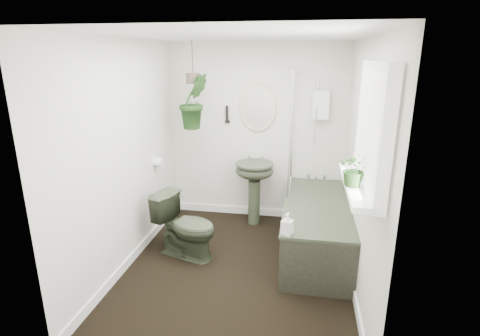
# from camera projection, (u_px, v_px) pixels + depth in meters

# --- Properties ---
(floor) EXTENTS (2.30, 2.80, 0.02)m
(floor) POSITION_uv_depth(u_px,v_px,m) (238.00, 269.00, 3.92)
(floor) COLOR black
(floor) RESTS_ON ground
(ceiling) EXTENTS (2.30, 2.80, 0.02)m
(ceiling) POSITION_uv_depth(u_px,v_px,m) (237.00, 34.00, 3.25)
(ceiling) COLOR white
(ceiling) RESTS_ON ground
(wall_back) EXTENTS (2.30, 0.02, 2.30)m
(wall_back) POSITION_uv_depth(u_px,v_px,m) (257.00, 133.00, 4.91)
(wall_back) COLOR silver
(wall_back) RESTS_ON ground
(wall_front) EXTENTS (2.30, 0.02, 2.30)m
(wall_front) POSITION_uv_depth(u_px,v_px,m) (195.00, 226.00, 2.25)
(wall_front) COLOR silver
(wall_front) RESTS_ON ground
(wall_left) EXTENTS (0.02, 2.80, 2.30)m
(wall_left) POSITION_uv_depth(u_px,v_px,m) (124.00, 157.00, 3.78)
(wall_left) COLOR silver
(wall_left) RESTS_ON ground
(wall_right) EXTENTS (0.02, 2.80, 2.30)m
(wall_right) POSITION_uv_depth(u_px,v_px,m) (363.00, 169.00, 3.39)
(wall_right) COLOR silver
(wall_right) RESTS_ON ground
(skirting) EXTENTS (2.30, 2.80, 0.10)m
(skirting) POSITION_uv_depth(u_px,v_px,m) (238.00, 264.00, 3.90)
(skirting) COLOR white
(skirting) RESTS_ON floor
(bathtub) EXTENTS (0.72, 1.72, 0.58)m
(bathtub) POSITION_uv_depth(u_px,v_px,m) (316.00, 228.00, 4.17)
(bathtub) COLOR #2E3625
(bathtub) RESTS_ON floor
(bath_screen) EXTENTS (0.04, 0.72, 1.40)m
(bath_screen) POSITION_uv_depth(u_px,v_px,m) (292.00, 131.00, 4.40)
(bath_screen) COLOR silver
(bath_screen) RESTS_ON bathtub
(shower_box) EXTENTS (0.20, 0.10, 0.35)m
(shower_box) POSITION_uv_depth(u_px,v_px,m) (321.00, 105.00, 4.60)
(shower_box) COLOR white
(shower_box) RESTS_ON wall_back
(oval_mirror) EXTENTS (0.46, 0.03, 0.62)m
(oval_mirror) POSITION_uv_depth(u_px,v_px,m) (258.00, 107.00, 4.77)
(oval_mirror) COLOR beige
(oval_mirror) RESTS_ON wall_back
(wall_sconce) EXTENTS (0.04, 0.04, 0.22)m
(wall_sconce) POSITION_uv_depth(u_px,v_px,m) (227.00, 114.00, 4.86)
(wall_sconce) COLOR black
(wall_sconce) RESTS_ON wall_back
(toilet_roll_holder) EXTENTS (0.11, 0.11, 0.11)m
(toilet_roll_holder) POSITION_uv_depth(u_px,v_px,m) (158.00, 162.00, 4.50)
(toilet_roll_holder) COLOR white
(toilet_roll_holder) RESTS_ON wall_left
(window_recess) EXTENTS (0.08, 1.00, 0.90)m
(window_recess) POSITION_uv_depth(u_px,v_px,m) (373.00, 128.00, 2.60)
(window_recess) COLOR white
(window_recess) RESTS_ON wall_right
(window_sill) EXTENTS (0.18, 1.00, 0.04)m
(window_sill) POSITION_uv_depth(u_px,v_px,m) (357.00, 185.00, 2.73)
(window_sill) COLOR white
(window_sill) RESTS_ON wall_right
(window_blinds) EXTENTS (0.01, 0.86, 0.76)m
(window_blinds) POSITION_uv_depth(u_px,v_px,m) (366.00, 128.00, 2.61)
(window_blinds) COLOR white
(window_blinds) RESTS_ON wall_right
(toilet) EXTENTS (0.78, 0.59, 0.71)m
(toilet) POSITION_uv_depth(u_px,v_px,m) (186.00, 226.00, 4.07)
(toilet) COLOR #2E3625
(toilet) RESTS_ON floor
(pedestal_sink) EXTENTS (0.51, 0.44, 0.83)m
(pedestal_sink) POSITION_uv_depth(u_px,v_px,m) (254.00, 193.00, 4.85)
(pedestal_sink) COLOR #2E3625
(pedestal_sink) RESTS_ON floor
(sill_plant) EXTENTS (0.24, 0.21, 0.25)m
(sill_plant) POSITION_uv_depth(u_px,v_px,m) (355.00, 169.00, 2.61)
(sill_plant) COLOR black
(sill_plant) RESTS_ON window_sill
(hanging_plant) EXTENTS (0.46, 0.46, 0.66)m
(hanging_plant) POSITION_uv_depth(u_px,v_px,m) (194.00, 101.00, 4.46)
(hanging_plant) COLOR black
(hanging_plant) RESTS_ON ceiling
(soap_bottle) EXTENTS (0.12, 0.12, 0.20)m
(soap_bottle) POSITION_uv_depth(u_px,v_px,m) (287.00, 224.00, 3.36)
(soap_bottle) COLOR #282525
(soap_bottle) RESTS_ON bathtub
(hanging_pot) EXTENTS (0.16, 0.16, 0.12)m
(hanging_pot) POSITION_uv_depth(u_px,v_px,m) (193.00, 78.00, 4.39)
(hanging_pot) COLOR #47382E
(hanging_pot) RESTS_ON ceiling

